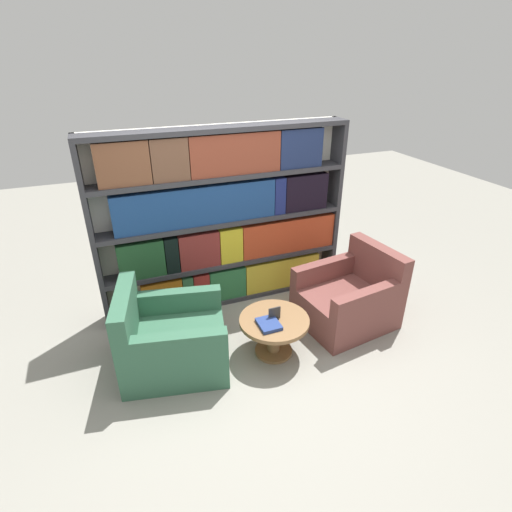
% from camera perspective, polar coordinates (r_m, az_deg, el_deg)
% --- Properties ---
extents(ground_plane, '(14.00, 14.00, 0.00)m').
position_cam_1_polar(ground_plane, '(3.98, 1.40, -14.88)').
color(ground_plane, gray).
extents(bookshelf, '(2.78, 0.30, 2.01)m').
position_cam_1_polar(bookshelf, '(4.44, -4.35, 5.21)').
color(bookshelf, silver).
rests_on(bookshelf, ground_plane).
extents(armchair_left, '(1.08, 0.98, 0.83)m').
position_cam_1_polar(armchair_left, '(3.86, -12.20, -11.78)').
color(armchair_left, '#336047').
rests_on(armchair_left, ground_plane).
extents(armchair_right, '(1.03, 0.92, 0.83)m').
position_cam_1_polar(armchair_right, '(4.46, 13.18, -5.98)').
color(armchair_right, brown).
rests_on(armchair_right, ground_plane).
extents(coffee_table, '(0.67, 0.67, 0.40)m').
position_cam_1_polar(coffee_table, '(3.91, 2.60, -10.31)').
color(coffee_table, brown).
rests_on(coffee_table, ground_plane).
extents(table_sign, '(0.12, 0.06, 0.13)m').
position_cam_1_polar(table_sign, '(3.81, 2.65, -8.33)').
color(table_sign, black).
rests_on(table_sign, coffee_table).
extents(stray_book, '(0.19, 0.23, 0.03)m').
position_cam_1_polar(stray_book, '(3.75, 1.83, -9.70)').
color(stray_book, navy).
rests_on(stray_book, coffee_table).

